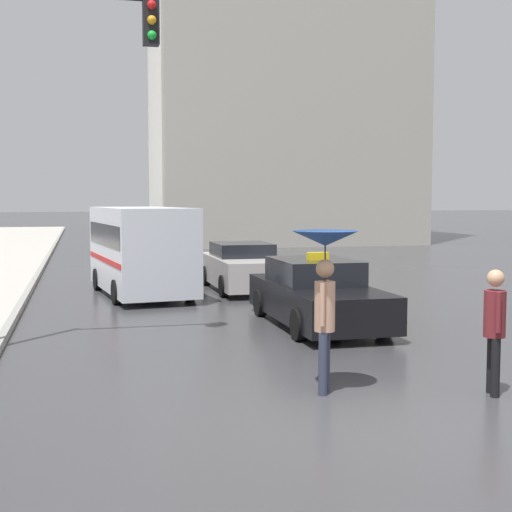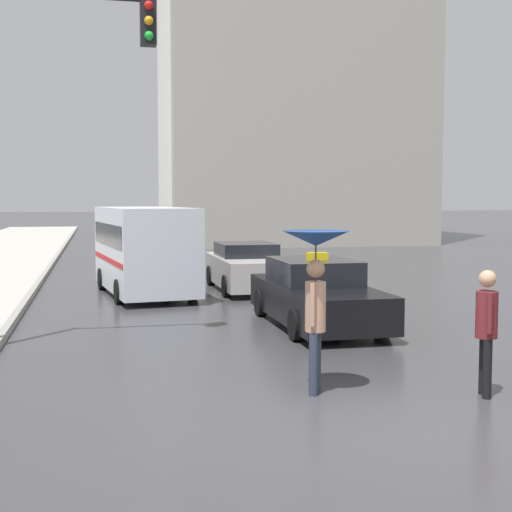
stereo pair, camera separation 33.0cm
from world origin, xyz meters
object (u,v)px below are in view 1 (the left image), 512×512
at_px(taxi, 317,295).
at_px(pedestrian_man, 495,322).
at_px(traffic_light, 44,95).
at_px(pedestrian_with_umbrella, 325,269).
at_px(monument_cross, 156,16).
at_px(ambulance_van, 141,247).
at_px(sedan_red, 243,268).

height_order(taxi, pedestrian_man, pedestrian_man).
distance_m(taxi, traffic_light, 6.64).
bearing_deg(pedestrian_with_umbrella, monument_cross, 27.62).
height_order(pedestrian_man, monument_cross, monument_cross).
distance_m(ambulance_van, pedestrian_with_umbrella, 10.77).
xyz_separation_m(sedan_red, pedestrian_man, (0.78, -11.72, 0.35)).
distance_m(taxi, ambulance_van, 6.48).
height_order(taxi, monument_cross, monument_cross).
xyz_separation_m(pedestrian_man, monument_cross, (-1.21, 30.78, 11.46)).
distance_m(taxi, monument_cross, 27.76).
distance_m(pedestrian_with_umbrella, monument_cross, 32.03).
relative_size(sedan_red, traffic_light, 0.68).
xyz_separation_m(taxi, ambulance_van, (-3.18, 5.60, 0.70)).
height_order(sedan_red, traffic_light, traffic_light).
bearing_deg(pedestrian_with_umbrella, sedan_red, 22.28).
relative_size(ambulance_van, traffic_light, 0.82).
relative_size(ambulance_van, pedestrian_with_umbrella, 2.41).
relative_size(ambulance_van, monument_cross, 0.24).
xyz_separation_m(ambulance_van, traffic_light, (-2.16, -6.70, 3.08)).
xyz_separation_m(ambulance_van, monument_cross, (2.55, 19.51, 11.11)).
bearing_deg(ambulance_van, traffic_light, 64.67).
xyz_separation_m(taxi, traffic_light, (-5.34, -1.10, 3.78)).
xyz_separation_m(pedestrian_with_umbrella, monument_cross, (0.97, 30.16, 10.75)).
relative_size(pedestrian_with_umbrella, pedestrian_man, 1.30).
height_order(ambulance_van, pedestrian_man, ambulance_van).
bearing_deg(taxi, pedestrian_man, 95.85).
bearing_deg(ambulance_van, taxi, 112.15).
relative_size(sedan_red, pedestrian_with_umbrella, 1.99).
bearing_deg(pedestrian_with_umbrella, taxi, 11.89).
bearing_deg(sedan_red, pedestrian_man, 93.81).
bearing_deg(sedan_red, ambulance_van, 8.48).
xyz_separation_m(taxi, pedestrian_man, (0.58, -5.67, 0.36)).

